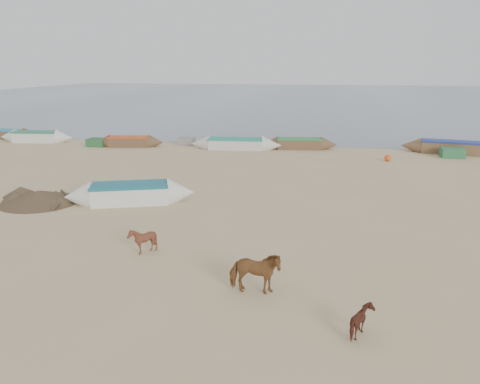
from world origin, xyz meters
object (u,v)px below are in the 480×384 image
cow_adult (255,273)px  near_canoe (130,193)px  calf_front (142,240)px  calf_right (363,322)px

cow_adult → near_canoe: (-6.99, 7.79, -0.17)m
calf_front → near_canoe: (-2.82, 5.60, -0.02)m
cow_adult → calf_right: 3.29m
cow_adult → calf_right: (2.81, -1.68, -0.25)m
calf_front → near_canoe: 6.27m
calf_front → calf_right: 7.98m
near_canoe → calf_right: bearing=-63.2°
cow_adult → near_canoe: size_ratio=0.25×
cow_adult → calf_front: cow_adult is taller
calf_right → near_canoe: bearing=44.7°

